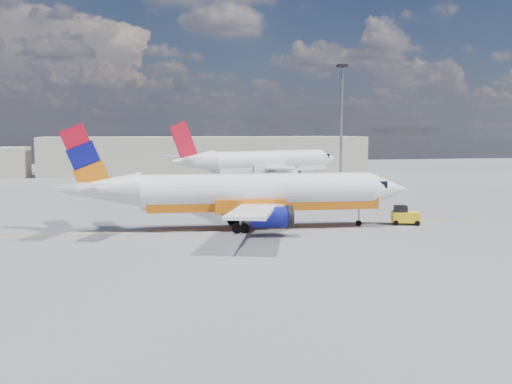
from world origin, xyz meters
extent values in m
plane|color=#57575B|center=(0.00, 0.00, 0.00)|extent=(240.00, 240.00, 0.00)
cube|color=yellow|center=(0.00, 3.00, 0.01)|extent=(70.00, 0.15, 0.01)
cube|color=#B8AF9E|center=(5.00, 75.00, 4.00)|extent=(70.00, 14.00, 8.00)
cylinder|color=white|center=(-0.36, 2.28, 3.59)|extent=(22.13, 5.16, 3.39)
cone|color=white|center=(12.56, 1.23, 3.59)|extent=(4.25, 3.70, 3.39)
cone|color=white|center=(-14.76, 3.46, 3.94)|extent=(7.22, 3.78, 3.22)
cube|color=black|center=(11.17, 1.34, 4.14)|extent=(1.88, 2.42, 0.70)
cube|color=orange|center=(0.14, 2.24, 2.44)|extent=(22.08, 4.57, 1.20)
cube|color=white|center=(-1.28, 9.36, 2.69)|extent=(5.09, 12.32, 0.80)
cube|color=white|center=(-2.41, -4.55, 2.69)|extent=(6.85, 12.35, 0.80)
cylinder|color=navy|center=(0.50, 6.71, 1.74)|extent=(3.73, 2.18, 1.89)
cylinder|color=navy|center=(-0.23, -2.23, 1.74)|extent=(3.73, 2.18, 1.89)
cylinder|color=black|center=(2.09, 6.58, 1.74)|extent=(0.67, 2.13, 2.09)
cylinder|color=black|center=(1.36, -2.36, 1.74)|extent=(0.67, 2.13, 2.09)
cube|color=orange|center=(-16.25, 3.58, 6.98)|extent=(4.69, 0.68, 6.22)
cube|color=white|center=(-15.99, 6.76, 4.58)|extent=(3.28, 5.35, 0.18)
cube|color=white|center=(-16.51, 0.40, 4.58)|extent=(3.94, 5.44, 0.18)
cylinder|color=gray|center=(9.58, 1.47, 1.25)|extent=(0.19, 0.19, 2.09)
cylinder|color=black|center=(9.58, 1.47, 0.28)|extent=(0.58, 0.28, 0.56)
cylinder|color=black|center=(-2.15, 4.83, 0.45)|extent=(0.92, 0.45, 0.90)
cylinder|color=black|center=(-2.54, 0.06, 0.45)|extent=(0.92, 0.45, 0.90)
cylinder|color=white|center=(12.77, 49.98, 3.90)|extent=(23.48, 12.33, 3.68)
cone|color=white|center=(25.83, 55.25, 3.90)|extent=(5.40, 5.04, 3.68)
cone|color=white|center=(-1.80, 44.11, 4.28)|extent=(8.34, 6.08, 3.50)
cube|color=black|center=(24.43, 54.68, 4.50)|extent=(2.64, 3.00, 0.76)
cube|color=white|center=(13.27, 50.19, 2.65)|extent=(23.24, 11.73, 1.30)
cube|color=white|center=(8.43, 56.41, 2.93)|extent=(10.44, 12.56, 0.87)
cube|color=white|center=(14.10, 42.34, 2.93)|extent=(5.23, 13.36, 0.87)
cylinder|color=white|center=(11.45, 54.71, 1.90)|extent=(4.39, 3.37, 2.06)
cylinder|color=white|center=(15.10, 45.67, 1.90)|extent=(4.39, 3.37, 2.06)
cylinder|color=black|center=(13.06, 55.36, 1.90)|extent=(1.35, 2.31, 2.28)
cylinder|color=black|center=(16.71, 46.31, 1.90)|extent=(1.35, 2.31, 2.28)
cube|color=red|center=(-3.30, 43.50, 7.58)|extent=(4.84, 2.20, 6.76)
cube|color=white|center=(-4.60, 46.72, 4.98)|extent=(5.31, 5.68, 0.20)
cube|color=white|center=(-2.01, 40.29, 4.98)|extent=(2.75, 5.57, 0.20)
cylinder|color=gray|center=(22.82, 54.03, 1.35)|extent=(0.25, 0.25, 2.28)
cylinder|color=black|center=(22.82, 54.03, 0.30)|extent=(0.66, 0.47, 0.61)
cylinder|color=black|center=(9.79, 51.59, 0.49)|extent=(1.06, 0.75, 0.98)
cylinder|color=black|center=(11.74, 46.76, 0.49)|extent=(1.06, 0.75, 0.98)
cylinder|color=black|center=(13.67, 2.15, 0.26)|extent=(0.55, 0.35, 0.51)
cylinder|color=black|center=(13.23, 0.78, 0.26)|extent=(0.55, 0.35, 0.51)
cylinder|color=black|center=(15.63, 1.52, 0.26)|extent=(0.55, 0.35, 0.51)
cylinder|color=black|center=(15.19, 0.15, 0.26)|extent=(0.55, 0.35, 0.51)
cube|color=yellow|center=(14.43, 1.15, 0.77)|extent=(2.99, 2.19, 1.03)
cube|color=black|center=(13.94, 1.31, 1.59)|extent=(1.55, 1.55, 0.62)
cube|color=white|center=(-2.77, 2.34, 0.02)|extent=(0.40, 0.40, 0.04)
cone|color=#FF680A|center=(-2.77, 2.34, 0.30)|extent=(0.34, 0.34, 0.52)
cylinder|color=gray|center=(20.52, 34.56, 9.52)|extent=(0.42, 0.42, 19.04)
cube|color=black|center=(20.52, 34.56, 19.33)|extent=(1.43, 1.43, 0.48)
camera|label=1|loc=(-12.57, -50.20, 9.32)|focal=40.00mm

